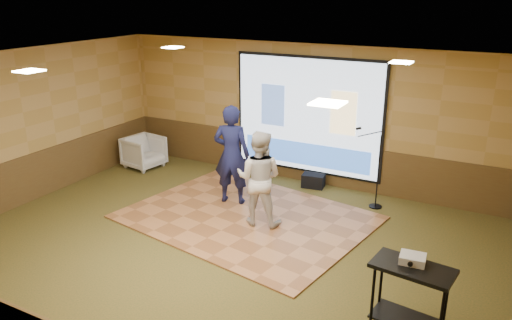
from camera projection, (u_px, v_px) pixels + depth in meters
The scene contains 17 objects.
ground at pixel (224, 249), 8.20m from camera, with size 9.00×9.00×0.00m, color #333B1A.
room_shell at pixel (222, 126), 7.52m from camera, with size 9.04×7.04×3.02m.
wainscot_back at pixel (306, 161), 10.95m from camera, with size 9.00×0.04×0.95m, color #4D3319.
wainscot_left at pixel (34, 177), 10.03m from camera, with size 0.04×7.00×0.95m, color #4D3319.
projector_screen at pixel (307, 117), 10.59m from camera, with size 3.32×0.06×2.52m.
downlight_nw at pixel (173, 47), 9.71m from camera, with size 0.32×0.32×0.02m, color #FDEDBE.
downlight_ne at pixel (401, 62), 7.76m from camera, with size 0.32×0.32×0.02m, color #FDEDBE.
downlight_sw at pixel (29, 71), 6.95m from camera, with size 0.32×0.32×0.02m, color #FDEDBE.
downlight_se at pixel (328, 103), 5.01m from camera, with size 0.32×0.32×0.02m, color #FDEDBE.
dance_floor at pixel (247, 217), 9.31m from camera, with size 4.26×3.24×0.03m, color #A3683C.
player_left at pixel (232, 155), 9.65m from camera, with size 0.72×0.47×1.96m, color #151842.
player_right at pixel (259, 178), 8.78m from camera, with size 0.84×0.65×1.73m, color beige.
av_table at pixel (411, 288), 5.92m from camera, with size 0.93×0.49×0.98m.
projector at pixel (413, 259), 5.89m from camera, with size 0.30×0.25×0.10m, color silver.
mic_stand at pixel (374, 183), 9.65m from camera, with size 0.62×0.25×1.58m.
banquet_chair at pixel (144, 152), 11.84m from camera, with size 0.80×0.83×0.75m, color gray.
duffel_bag at pixel (313, 181), 10.72m from camera, with size 0.46×0.31×0.29m, color black.
Camera 1 is at (3.86, -6.18, 4.06)m, focal length 35.00 mm.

